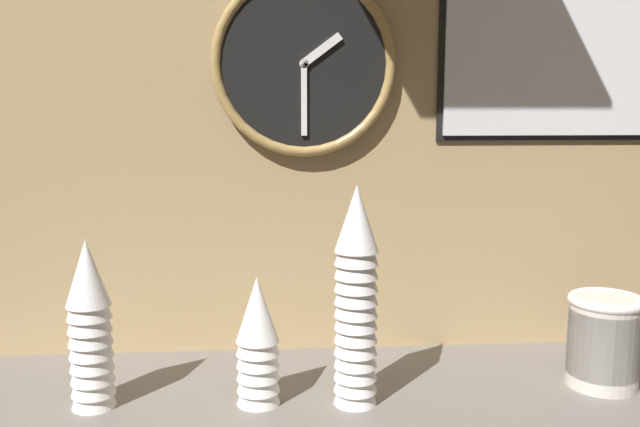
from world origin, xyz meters
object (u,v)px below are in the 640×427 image
object	(u,v)px
cup_stack_left	(89,325)
cup_stack_center_right	(356,296)
menu_board	(558,18)
bowl_stack_far_right	(604,339)
wall_clock	(304,64)
cup_stack_center	(258,341)

from	to	relation	value
cup_stack_left	cup_stack_center_right	xyz separation A→B (m)	(0.44, -0.01, 0.04)
menu_board	cup_stack_center_right	bearing A→B (deg)	-148.82
bowl_stack_far_right	wall_clock	size ratio (longest dim) A/B	0.47
wall_clock	menu_board	bearing A→B (deg)	1.00
cup_stack_center	cup_stack_left	distance (m)	0.28
wall_clock	cup_stack_center_right	bearing A→B (deg)	-73.31
cup_stack_center	menu_board	bearing A→B (deg)	22.74
bowl_stack_far_right	menu_board	world-z (taller)	menu_board
cup_stack_left	wall_clock	bearing A→B (deg)	32.83
cup_stack_center_right	bowl_stack_far_right	bearing A→B (deg)	5.64
cup_stack_center_right	wall_clock	size ratio (longest dim) A/B	1.05
cup_stack_center	cup_stack_left	world-z (taller)	cup_stack_left
cup_stack_center	cup_stack_left	size ratio (longest dim) A/B	0.77
cup_stack_center	wall_clock	xyz separation A→B (m)	(0.09, 0.24, 0.47)
cup_stack_left	cup_stack_center_right	distance (m)	0.45
cup_stack_center	wall_clock	size ratio (longest dim) A/B	0.62
cup_stack_left	bowl_stack_far_right	distance (m)	0.90
cup_stack_center_right	menu_board	world-z (taller)	menu_board
cup_stack_center_right	bowl_stack_far_right	xyz separation A→B (m)	(0.46, 0.05, -0.10)
bowl_stack_far_right	cup_stack_left	bearing A→B (deg)	-177.98
bowl_stack_far_right	wall_clock	distance (m)	0.76
cup_stack_center	menu_board	world-z (taller)	menu_board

